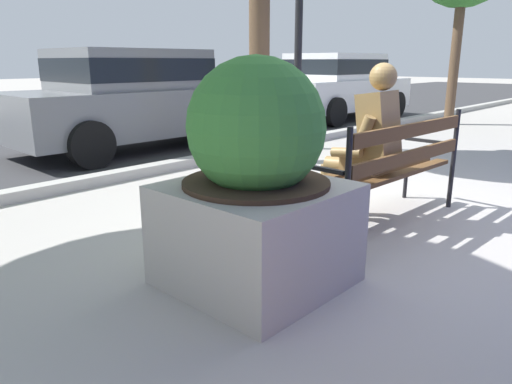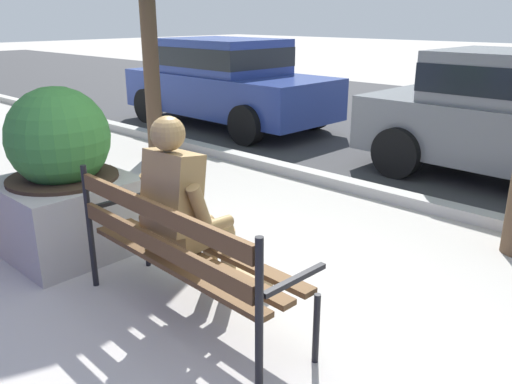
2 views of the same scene
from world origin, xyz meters
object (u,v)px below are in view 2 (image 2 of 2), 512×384
at_px(park_bench, 179,249).
at_px(bronze_statue_seated, 191,217).
at_px(concrete_planter, 63,179).
at_px(parked_car_blue, 226,80).

bearing_deg(park_bench, bronze_statue_seated, 120.93).
bearing_deg(park_bench, concrete_planter, 177.52).
bearing_deg(concrete_planter, bronze_statue_seated, 5.48).
bearing_deg(parked_car_blue, concrete_planter, -57.93).
relative_size(park_bench, concrete_planter, 1.28).
distance_m(bronze_statue_seated, parked_car_blue, 6.38).
xyz_separation_m(concrete_planter, parked_car_blue, (-2.96, 4.72, 0.20)).
height_order(park_bench, parked_car_blue, parked_car_blue).
bearing_deg(parked_car_blue, bronze_statue_seated, -45.82).
bearing_deg(bronze_statue_seated, concrete_planter, -174.52).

